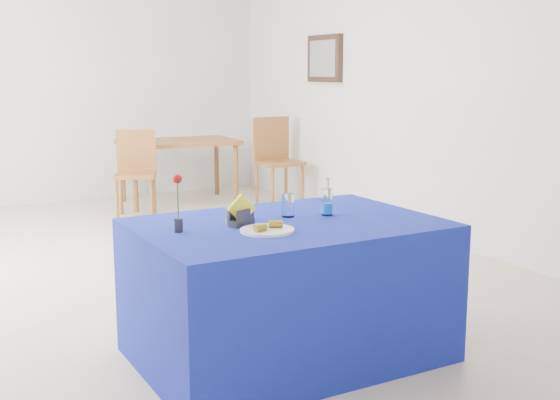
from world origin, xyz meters
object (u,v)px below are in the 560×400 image
at_px(blue_table, 287,290).
at_px(chair_bg_right, 276,155).
at_px(oak_table, 178,147).
at_px(plate, 267,230).
at_px(water_bottle, 327,203).
at_px(chair_bg_left, 136,167).

height_order(blue_table, chair_bg_right, chair_bg_right).
bearing_deg(oak_table, blue_table, -104.10).
relative_size(blue_table, oak_table, 1.12).
height_order(plate, blue_table, plate).
distance_m(blue_table, chair_bg_right, 4.50).
relative_size(blue_table, water_bottle, 7.44).
xyz_separation_m(water_bottle, chair_bg_right, (1.83, 3.91, -0.23)).
bearing_deg(chair_bg_right, water_bottle, -114.71).
relative_size(plate, oak_table, 0.19).
bearing_deg(water_bottle, plate, -157.26).
bearing_deg(chair_bg_right, oak_table, 144.05).
height_order(oak_table, chair_bg_right, chair_bg_right).
bearing_deg(plate, water_bottle, 22.74).
xyz_separation_m(plate, chair_bg_right, (2.32, 4.12, -0.17)).
xyz_separation_m(blue_table, chair_bg_right, (2.12, 3.96, 0.22)).
distance_m(blue_table, chair_bg_left, 4.16).
bearing_deg(oak_table, water_bottle, -100.88).
distance_m(water_bottle, chair_bg_right, 4.33).
bearing_deg(chair_bg_left, blue_table, -72.89).
bearing_deg(oak_table, chair_bg_left, -142.68).
bearing_deg(chair_bg_right, plate, -119.06).
distance_m(plate, blue_table, 0.47).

